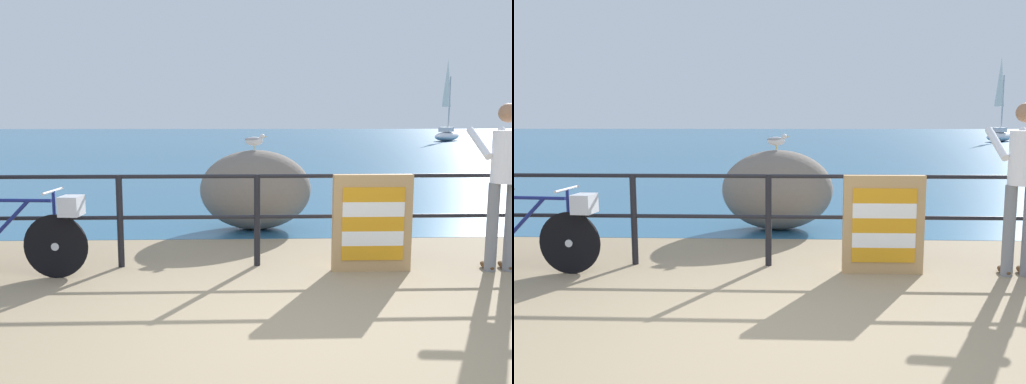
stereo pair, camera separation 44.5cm
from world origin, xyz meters
TOP-DOWN VIEW (x-y plane):
  - ground_plane at (0.00, 20.00)m, footprint 120.00×120.00m
  - sea_surface at (0.00, 48.42)m, footprint 120.00×90.00m
  - promenade_railing at (0.00, 2.10)m, footprint 9.06×0.07m
  - bicycle at (-2.44, 1.74)m, footprint 1.70×0.48m
  - person_at_railing at (2.59, 1.82)m, footprint 0.45×0.64m
  - folded_deckchair_stack at (1.21, 1.85)m, footprint 0.84×0.10m
  - breakwater_boulder_main at (0.05, 4.10)m, footprint 1.63×1.12m
  - seagull at (0.04, 4.19)m, footprint 0.34×0.13m
  - sailboat at (15.92, 36.75)m, footprint 3.74×4.26m

SIDE VIEW (x-z plane):
  - ground_plane at x=0.00m, z-range -0.10..0.00m
  - sea_surface at x=0.00m, z-range 0.00..0.01m
  - bicycle at x=-2.44m, z-range 0.00..0.92m
  - folded_deckchair_stack at x=1.21m, z-range 0.00..1.04m
  - breakwater_boulder_main at x=0.05m, z-range 0.00..1.17m
  - promenade_railing at x=0.00m, z-range 0.13..1.15m
  - sailboat at x=15.92m, z-range -2.37..3.79m
  - person_at_railing at x=2.59m, z-range 0.10..1.88m
  - seagull at x=0.04m, z-range 1.19..1.43m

